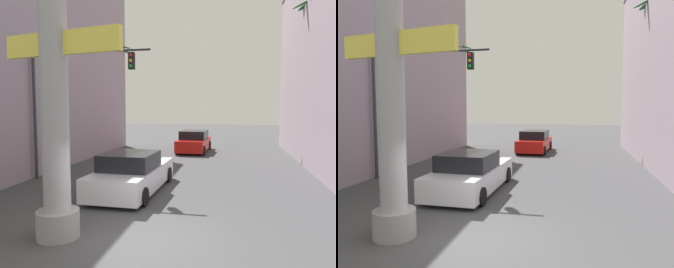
% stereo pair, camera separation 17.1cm
% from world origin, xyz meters
% --- Properties ---
extents(ground_plane, '(87.70, 87.70, 0.00)m').
position_xyz_m(ground_plane, '(0.00, 10.00, 0.00)').
color(ground_plane, '#424244').
extents(building_left, '(6.53, 19.99, 13.08)m').
position_xyz_m(building_left, '(-9.92, 9.06, 6.55)').
color(building_left, '#9E8C99').
rests_on(building_left, ground).
extents(neon_sign_pole, '(3.71, 1.06, 9.97)m').
position_xyz_m(neon_sign_pole, '(-2.03, -0.21, 5.02)').
color(neon_sign_pole, '#9E9EA3').
rests_on(neon_sign_pole, ground).
extents(traffic_light_mast, '(5.45, 0.32, 5.74)m').
position_xyz_m(traffic_light_mast, '(-4.84, 5.75, 4.09)').
color(traffic_light_mast, '#333333').
rests_on(traffic_light_mast, ground).
extents(car_lead, '(2.27, 5.24, 1.56)m').
position_xyz_m(car_lead, '(-1.56, 4.44, 0.70)').
color(car_lead, black).
rests_on(car_lead, ground).
extents(car_far, '(2.24, 4.59, 1.56)m').
position_xyz_m(car_far, '(-0.59, 16.12, 0.74)').
color(car_far, black).
rests_on(car_far, ground).
extents(palm_tree_mid_right, '(2.64, 2.46, 9.28)m').
position_xyz_m(palm_tree_mid_right, '(6.47, 11.79, 5.90)').
color(palm_tree_mid_right, brown).
rests_on(palm_tree_mid_right, ground).
extents(palm_tree_far_left, '(2.35, 2.39, 8.30)m').
position_xyz_m(palm_tree_far_left, '(-6.99, 18.09, 4.91)').
color(palm_tree_far_left, brown).
rests_on(palm_tree_far_left, ground).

